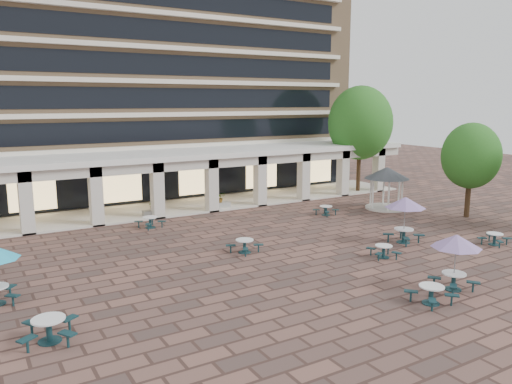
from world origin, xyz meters
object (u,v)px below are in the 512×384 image
picnic_table_1 (431,293)px  planter_right (220,202)px  picnic_table_0 (49,328)px  gazebo (387,178)px  planter_left (153,211)px  picnic_table_2 (384,250)px

picnic_table_1 → planter_right: (0.85, 20.76, 0.05)m
picnic_table_1 → planter_right: 20.78m
picnic_table_0 → gazebo: (25.71, 9.84, 1.90)m
gazebo → planter_left: bearing=158.4°
picnic_table_1 → planter_right: size_ratio=1.16×
planter_left → picnic_table_2: bearing=-64.7°
planter_left → planter_right: size_ratio=1.00×
picnic_table_2 → planter_right: size_ratio=1.21×
picnic_table_1 → picnic_table_2: (2.76, 5.44, -0.05)m
picnic_table_0 → planter_right: bearing=60.6°
picnic_table_0 → picnic_table_1: (13.91, -4.46, -0.05)m
planter_left → picnic_table_1: bearing=-77.8°
gazebo → picnic_table_0: bearing=-159.1°
planter_left → planter_right: bearing=0.0°
picnic_table_0 → picnic_table_2: (16.67, 0.97, -0.11)m
gazebo → planter_right: (-10.95, 6.46, -1.90)m
picnic_table_1 → planter_right: bearing=89.1°
picnic_table_0 → picnic_table_2: size_ratio=1.20×
planter_right → picnic_table_1: bearing=-92.4°
picnic_table_1 → planter_left: size_ratio=1.16×
picnic_table_1 → planter_left: 21.25m
picnic_table_2 → planter_left: (-7.26, 15.33, 0.06)m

